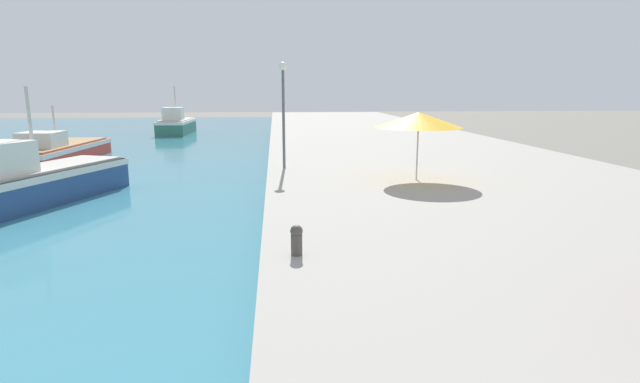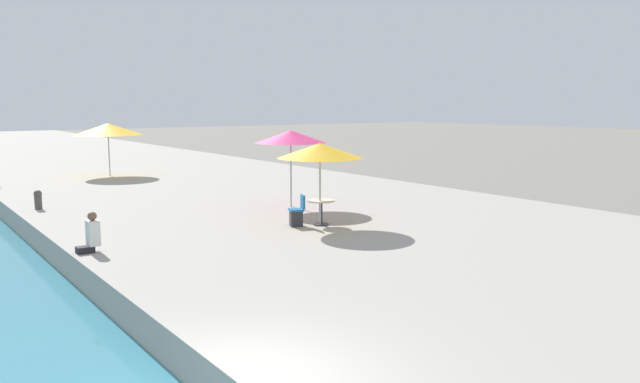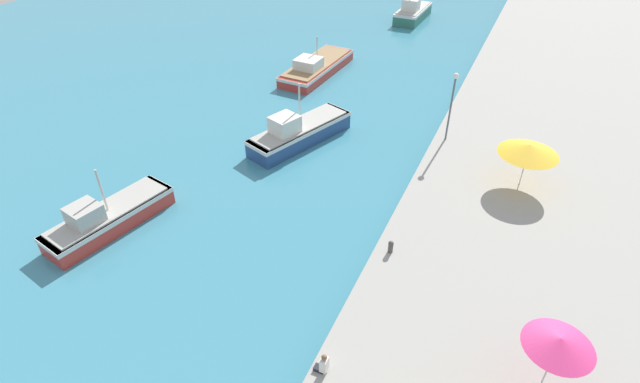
% 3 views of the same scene
% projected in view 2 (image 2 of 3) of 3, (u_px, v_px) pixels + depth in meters
% --- Properties ---
extents(quay_promenade, '(16.00, 90.00, 0.73)m').
position_uv_depth(quay_promenade, '(86.00, 161.00, 42.40)').
color(quay_promenade, '#A39E93').
rests_on(quay_promenade, ground_plane).
extents(cafe_umbrella_pink, '(2.46, 2.46, 2.40)m').
position_uv_depth(cafe_umbrella_pink, '(320.00, 151.00, 17.88)').
color(cafe_umbrella_pink, '#B7B7B7').
rests_on(cafe_umbrella_pink, quay_promenade).
extents(cafe_umbrella_white, '(2.44, 2.44, 2.63)m').
position_uv_depth(cafe_umbrella_white, '(291.00, 137.00, 21.13)').
color(cafe_umbrella_white, '#B7B7B7').
rests_on(cafe_umbrella_white, quay_promenade).
extents(cafe_umbrella_striped, '(3.28, 3.28, 2.57)m').
position_uv_depth(cafe_umbrella_striped, '(108.00, 129.00, 30.40)').
color(cafe_umbrella_striped, '#B7B7B7').
rests_on(cafe_umbrella_striped, quay_promenade).
extents(cafe_table, '(0.80, 0.80, 0.74)m').
position_uv_depth(cafe_table, '(321.00, 207.00, 18.17)').
color(cafe_table, '#333338').
rests_on(cafe_table, quay_promenade).
extents(cafe_chair_left, '(0.55, 0.53, 0.91)m').
position_uv_depth(cafe_chair_left, '(297.00, 215.00, 18.03)').
color(cafe_chair_left, '#2D2D33').
rests_on(cafe_chair_left, quay_promenade).
extents(person_at_quay, '(0.53, 0.36, 0.98)m').
position_uv_depth(person_at_quay, '(91.00, 234.00, 14.86)').
color(person_at_quay, '#232328').
rests_on(person_at_quay, quay_promenade).
extents(mooring_bollard, '(0.26, 0.26, 0.65)m').
position_uv_depth(mooring_bollard, '(38.00, 199.00, 20.92)').
color(mooring_bollard, '#4C4742').
rests_on(mooring_bollard, quay_promenade).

